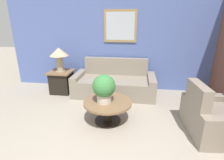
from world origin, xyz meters
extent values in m
cube|color=#5166A8|center=(0.00, 3.31, 1.30)|extent=(6.48, 0.06, 2.60)
cube|color=#997A4C|center=(-0.16, 3.26, 1.69)|extent=(0.85, 0.03, 0.81)
cube|color=#B2BCC6|center=(-0.16, 3.25, 1.69)|extent=(0.73, 0.01, 0.69)
cube|color=gray|center=(-0.25, 2.76, 0.22)|extent=(1.68, 0.93, 0.43)
cube|color=gray|center=(-0.25, 3.14, 0.66)|extent=(1.68, 0.16, 0.45)
cube|color=gray|center=(-1.18, 2.76, 0.27)|extent=(0.18, 0.93, 0.53)
cube|color=gray|center=(0.68, 2.76, 0.27)|extent=(0.18, 0.93, 0.53)
cube|color=gray|center=(1.70, 1.38, 0.22)|extent=(1.01, 0.72, 0.43)
cube|color=gray|center=(1.30, 1.34, 0.66)|extent=(0.22, 0.65, 0.45)
cube|color=gray|center=(1.66, 1.79, 0.27)|extent=(0.97, 0.26, 0.53)
cylinder|color=black|center=(-0.20, 1.47, 0.01)|extent=(0.49, 0.49, 0.03)
cylinder|color=black|center=(-0.20, 1.47, 0.21)|extent=(0.16, 0.16, 0.35)
cylinder|color=brown|center=(-0.20, 1.47, 0.40)|extent=(0.89, 0.89, 0.04)
cube|color=black|center=(-1.64, 2.73, 0.27)|extent=(0.50, 0.50, 0.54)
cube|color=brown|center=(-1.64, 2.73, 0.56)|extent=(0.59, 0.59, 0.03)
cylinder|color=tan|center=(-1.64, 2.73, 0.59)|extent=(0.25, 0.25, 0.02)
cylinder|color=tan|center=(-1.64, 2.73, 0.79)|extent=(0.18, 0.18, 0.38)
cone|color=tan|center=(-1.64, 2.73, 1.08)|extent=(0.47, 0.47, 0.20)
cylinder|color=beige|center=(-0.25, 1.43, 0.50)|extent=(0.26, 0.26, 0.16)
sphere|color=#387A3D|center=(-0.25, 1.43, 0.73)|extent=(0.41, 0.41, 0.41)
camera|label=1|loc=(0.29, -1.39, 1.84)|focal=28.00mm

